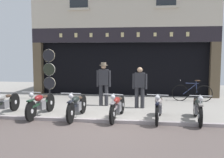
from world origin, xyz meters
TOP-DOWN VIEW (x-y plane):
  - ground at (0.00, -0.98)m, footprint 21.08×22.00m
  - shop_facade at (-0.00, 6.99)m, footprint 9.38×4.42m
  - motorcycle_far_left at (-3.53, 0.49)m, footprint 0.62×2.03m
  - motorcycle_left at (-2.26, 0.59)m, footprint 0.62×2.04m
  - motorcycle_center_left at (-0.99, 0.49)m, footprint 0.62×1.99m
  - motorcycle_center at (0.31, 0.61)m, footprint 0.62×2.04m
  - motorcycle_center_right at (1.62, 0.60)m, footprint 0.62×1.96m
  - motorcycle_right at (2.80, 0.61)m, footprint 0.62×1.94m
  - salesman_left at (-0.48, 2.59)m, footprint 0.56×0.34m
  - shopkeeper_center at (0.95, 2.36)m, footprint 0.56×0.26m
  - tyre_sign_pole at (-3.20, 3.76)m, footprint 0.57×0.06m
  - advert_board_near at (1.75, 5.40)m, footprint 0.80×0.03m
  - advert_board_far at (2.93, 5.40)m, footprint 0.77×0.03m
  - leaning_bicycle at (3.16, 4.11)m, footprint 1.72×0.50m

SIDE VIEW (x-z plane):
  - ground at x=0.00m, z-range -0.13..0.05m
  - leaning_bicycle at x=3.16m, z-range -0.09..0.85m
  - motorcycle_center at x=0.31m, z-range -0.04..0.87m
  - motorcycle_right at x=2.80m, z-range -0.03..0.88m
  - motorcycle_center_right at x=1.62m, z-range -0.03..0.88m
  - motorcycle_left at x=-2.26m, z-range -0.03..0.88m
  - motorcycle_far_left at x=-3.53m, z-range -0.04..0.89m
  - motorcycle_center_left at x=-0.99m, z-range -0.03..0.88m
  - shopkeeper_center at x=0.95m, z-range 0.08..1.64m
  - salesman_left at x=-0.48m, z-range 0.09..1.82m
  - tyre_sign_pole at x=-3.20m, z-range 0.18..2.47m
  - advert_board_near at x=1.75m, z-range 1.17..2.12m
  - advert_board_far at x=2.93m, z-range 1.18..2.19m
  - shop_facade at x=0.00m, z-range -1.56..5.11m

